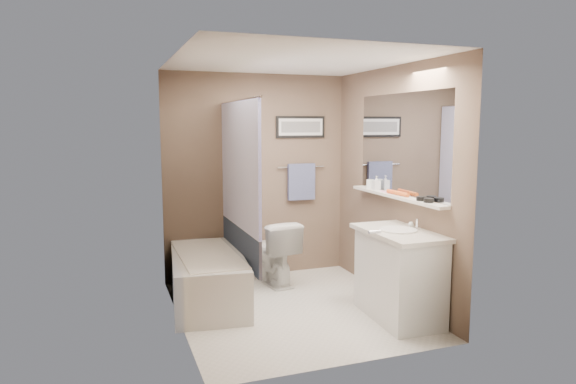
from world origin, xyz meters
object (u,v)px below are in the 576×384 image
object	(u,v)px
glass_jar	(370,184)
vanity	(399,277)
candle_bowl_near	(429,200)
soap_bottle	(376,183)
bathtub	(208,278)
hair_brush_back	(395,192)
toilet	(273,252)
candle_bowl_far	(421,199)
hair_brush_front	(401,194)

from	to	relation	value
glass_jar	vanity	bearing A→B (deg)	-101.35
candle_bowl_near	soap_bottle	size ratio (longest dim) A/B	0.59
bathtub	candle_bowl_near	size ratio (longest dim) A/B	16.67
hair_brush_back	toilet	bearing A→B (deg)	133.89
candle_bowl_near	candle_bowl_far	distance (m)	0.12
toilet	candle_bowl_far	distance (m)	1.90
hair_brush_front	soap_bottle	bearing A→B (deg)	90.00
toilet	hair_brush_front	bearing A→B (deg)	123.19
candle_bowl_near	soap_bottle	world-z (taller)	soap_bottle
hair_brush_front	glass_jar	world-z (taller)	glass_jar
glass_jar	bathtub	bearing A→B (deg)	175.94
candle_bowl_far	glass_jar	size ratio (longest dim) A/B	0.90
candle_bowl_far	hair_brush_front	world-z (taller)	hair_brush_front
hair_brush_front	glass_jar	distance (m)	0.63
candle_bowl_near	glass_jar	size ratio (longest dim) A/B	0.90
vanity	candle_bowl_near	world-z (taller)	candle_bowl_near
candle_bowl_far	soap_bottle	size ratio (longest dim) A/B	0.59
hair_brush_front	candle_bowl_near	bearing A→B (deg)	-90.00
hair_brush_back	candle_bowl_far	bearing A→B (deg)	-90.00
candle_bowl_near	glass_jar	bearing A→B (deg)	90.00
hair_brush_back	glass_jar	distance (m)	0.51
candle_bowl_far	hair_brush_front	distance (m)	0.33
soap_bottle	hair_brush_front	bearing A→B (deg)	-90.00
hair_brush_front	vanity	bearing A→B (deg)	-122.45
toilet	candle_bowl_far	bearing A→B (deg)	116.05
bathtub	glass_jar	distance (m)	2.01
toilet	vanity	world-z (taller)	vanity
vanity	glass_jar	size ratio (longest dim) A/B	9.00
bathtub	hair_brush_back	bearing A→B (deg)	-13.22
glass_jar	toilet	bearing A→B (deg)	152.86
toilet	vanity	xyz separation A→B (m)	(0.77, -1.41, 0.03)
candle_bowl_near	candle_bowl_far	size ratio (longest dim) A/B	1.00
candle_bowl_far	hair_brush_back	bearing A→B (deg)	90.00
hair_brush_front	candle_bowl_far	bearing A→B (deg)	-90.00
vanity	glass_jar	distance (m)	1.21
candle_bowl_near	bathtub	bearing A→B (deg)	145.96
toilet	bathtub	bearing A→B (deg)	16.51
candle_bowl_near	glass_jar	distance (m)	1.08
bathtub	candle_bowl_far	distance (m)	2.27
bathtub	hair_brush_back	distance (m)	2.09
bathtub	hair_brush_front	world-z (taller)	hair_brush_front
vanity	toilet	bearing A→B (deg)	121.56
hair_brush_front	hair_brush_back	size ratio (longest dim) A/B	1.00
glass_jar	soap_bottle	size ratio (longest dim) A/B	0.66
bathtub	candle_bowl_near	xyz separation A→B (m)	(1.79, -1.21, 0.89)
glass_jar	soap_bottle	world-z (taller)	soap_bottle
bathtub	hair_brush_front	bearing A→B (deg)	-16.71
vanity	hair_brush_front	size ratio (longest dim) A/B	4.09
hair_brush_back	soap_bottle	world-z (taller)	soap_bottle
candle_bowl_far	soap_bottle	world-z (taller)	soap_bottle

